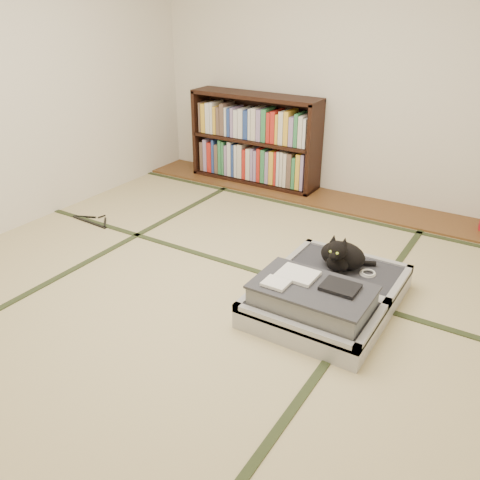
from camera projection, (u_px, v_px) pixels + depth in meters
The scene contains 9 objects.
floor at pixel (207, 290), 3.48m from camera, with size 4.50×4.50×0.00m, color #C6B384.
wood_strip at pixel (324, 198), 5.00m from camera, with size 4.00×0.50×0.02m, color brown.
room_shell at pixel (199, 67), 2.84m from camera, with size 4.50×4.50×4.50m.
tatami_borders at pixel (244, 260), 3.85m from camera, with size 4.00×4.50×0.01m.
bookcase at pixel (255, 141), 5.26m from camera, with size 1.38×0.32×0.92m.
suitcase at pixel (325, 295), 3.22m from camera, with size 0.79×1.05×0.31m.
cat at pixel (342, 256), 3.38m from camera, with size 0.35×0.35×0.28m.
cable_coil at pixel (368, 273), 3.36m from camera, with size 0.11×0.11×0.03m.
hanger at pixel (92, 221), 4.51m from camera, with size 0.44×0.21×0.01m.
Camera 1 is at (1.77, -2.40, 1.84)m, focal length 38.00 mm.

